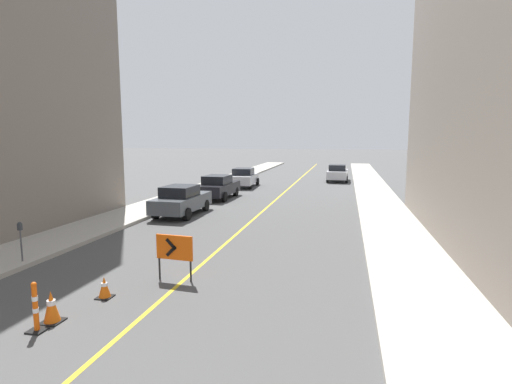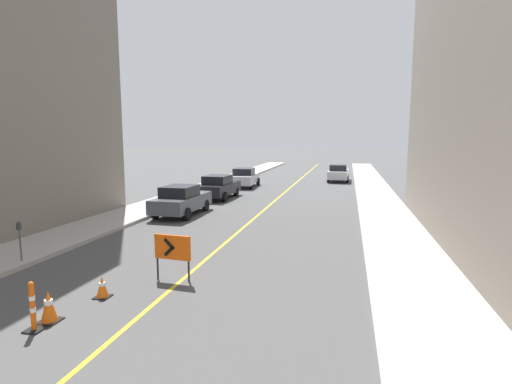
{
  "view_description": "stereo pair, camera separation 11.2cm",
  "coord_description": "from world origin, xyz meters",
  "px_view_note": "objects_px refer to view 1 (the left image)",
  "views": [
    {
      "loc": [
        4.48,
        2.2,
        4.09
      ],
      "look_at": [
        -0.51,
        24.34,
        1.0
      ],
      "focal_mm": 28.0,
      "sensor_mm": 36.0,
      "label": 1
    },
    {
      "loc": [
        4.59,
        2.23,
        4.09
      ],
      "look_at": [
        -0.51,
        24.34,
        1.0
      ],
      "focal_mm": 28.0,
      "sensor_mm": 36.0,
      "label": 2
    }
  ],
  "objects_px": {
    "parked_car_curb_far": "(244,177)",
    "traffic_cone_farthest": "(104,287)",
    "parked_car_curb_near": "(181,200)",
    "arrow_barricade_primary": "(174,249)",
    "delineator_post_rear": "(36,310)",
    "parked_car_opposite_side": "(337,173)",
    "parked_car_curb_mid": "(218,187)",
    "traffic_cone_fifth": "(51,307)",
    "parking_meter_near_curb": "(20,233)"
  },
  "relations": [
    {
      "from": "traffic_cone_fifth",
      "to": "parked_car_curb_far",
      "type": "relative_size",
      "value": 0.16
    },
    {
      "from": "arrow_barricade_primary",
      "to": "parked_car_curb_far",
      "type": "bearing_deg",
      "value": 104.08
    },
    {
      "from": "parked_car_curb_near",
      "to": "parked_car_curb_mid",
      "type": "relative_size",
      "value": 0.99
    },
    {
      "from": "arrow_barricade_primary",
      "to": "parked_car_curb_mid",
      "type": "height_order",
      "value": "parked_car_curb_mid"
    },
    {
      "from": "parked_car_curb_far",
      "to": "parked_car_curb_mid",
      "type": "bearing_deg",
      "value": -94.26
    },
    {
      "from": "parked_car_curb_far",
      "to": "traffic_cone_farthest",
      "type": "bearing_deg",
      "value": -87.67
    },
    {
      "from": "traffic_cone_farthest",
      "to": "parked_car_opposite_side",
      "type": "height_order",
      "value": "parked_car_opposite_side"
    },
    {
      "from": "traffic_cone_fifth",
      "to": "traffic_cone_farthest",
      "type": "height_order",
      "value": "traffic_cone_fifth"
    },
    {
      "from": "delineator_post_rear",
      "to": "parking_meter_near_curb",
      "type": "bearing_deg",
      "value": 135.73
    },
    {
      "from": "parked_car_curb_far",
      "to": "parked_car_opposite_side",
      "type": "height_order",
      "value": "same"
    },
    {
      "from": "parked_car_curb_near",
      "to": "parking_meter_near_curb",
      "type": "height_order",
      "value": "parked_car_curb_near"
    },
    {
      "from": "delineator_post_rear",
      "to": "parking_meter_near_curb",
      "type": "height_order",
      "value": "parking_meter_near_curb"
    },
    {
      "from": "delineator_post_rear",
      "to": "parked_car_curb_mid",
      "type": "xyz_separation_m",
      "value": [
        -2.09,
        18.75,
        0.33
      ]
    },
    {
      "from": "delineator_post_rear",
      "to": "parking_meter_near_curb",
      "type": "relative_size",
      "value": 0.84
    },
    {
      "from": "arrow_barricade_primary",
      "to": "parked_car_opposite_side",
      "type": "relative_size",
      "value": 0.31
    },
    {
      "from": "arrow_barricade_primary",
      "to": "parked_car_curb_far",
      "type": "height_order",
      "value": "parked_car_curb_far"
    },
    {
      "from": "parking_meter_near_curb",
      "to": "parked_car_curb_mid",
      "type": "bearing_deg",
      "value": 83.74
    },
    {
      "from": "traffic_cone_farthest",
      "to": "delineator_post_rear",
      "type": "relative_size",
      "value": 0.51
    },
    {
      "from": "arrow_barricade_primary",
      "to": "delineator_post_rear",
      "type": "bearing_deg",
      "value": -109.49
    },
    {
      "from": "parked_car_opposite_side",
      "to": "parking_meter_near_curb",
      "type": "distance_m",
      "value": 29.42
    },
    {
      "from": "parked_car_opposite_side",
      "to": "parked_car_curb_far",
      "type": "bearing_deg",
      "value": -139.19
    },
    {
      "from": "traffic_cone_fifth",
      "to": "parked_car_curb_near",
      "type": "bearing_deg",
      "value": 100.05
    },
    {
      "from": "traffic_cone_fifth",
      "to": "parked_car_curb_far",
      "type": "xyz_separation_m",
      "value": [
        -1.99,
        24.93,
        0.44
      ]
    },
    {
      "from": "traffic_cone_fifth",
      "to": "parking_meter_near_curb",
      "type": "xyz_separation_m",
      "value": [
        -3.75,
        3.21,
        0.71
      ]
    },
    {
      "from": "traffic_cone_farthest",
      "to": "parked_car_curb_near",
      "type": "relative_size",
      "value": 0.13
    },
    {
      "from": "parked_car_curb_near",
      "to": "parked_car_opposite_side",
      "type": "height_order",
      "value": "same"
    },
    {
      "from": "parked_car_opposite_side",
      "to": "parking_meter_near_curb",
      "type": "xyz_separation_m",
      "value": [
        -9.3,
        -27.91,
        0.27
      ]
    },
    {
      "from": "parked_car_opposite_side",
      "to": "traffic_cone_farthest",
      "type": "bearing_deg",
      "value": -98.53
    },
    {
      "from": "traffic_cone_farthest",
      "to": "parked_car_curb_mid",
      "type": "xyz_separation_m",
      "value": [
        -2.44,
        16.82,
        0.52
      ]
    },
    {
      "from": "traffic_cone_fifth",
      "to": "parked_car_curb_mid",
      "type": "bearing_deg",
      "value": 96.53
    },
    {
      "from": "parked_car_curb_near",
      "to": "parked_car_curb_far",
      "type": "height_order",
      "value": "same"
    },
    {
      "from": "parked_car_curb_near",
      "to": "parked_car_curb_far",
      "type": "relative_size",
      "value": 0.99
    },
    {
      "from": "parked_car_curb_mid",
      "to": "parked_car_curb_far",
      "type": "distance_m",
      "value": 6.63
    },
    {
      "from": "parked_car_curb_mid",
      "to": "parking_meter_near_curb",
      "type": "xyz_separation_m",
      "value": [
        -1.66,
        -15.1,
        0.27
      ]
    },
    {
      "from": "traffic_cone_farthest",
      "to": "delineator_post_rear",
      "type": "bearing_deg",
      "value": -100.29
    },
    {
      "from": "traffic_cone_fifth",
      "to": "parked_car_curb_mid",
      "type": "distance_m",
      "value": 18.43
    },
    {
      "from": "delineator_post_rear",
      "to": "parked_car_curb_mid",
      "type": "relative_size",
      "value": 0.25
    },
    {
      "from": "parked_car_curb_near",
      "to": "parked_car_curb_far",
      "type": "xyz_separation_m",
      "value": [
        0.19,
        12.62,
        0.0
      ]
    },
    {
      "from": "traffic_cone_farthest",
      "to": "parking_meter_near_curb",
      "type": "height_order",
      "value": "parking_meter_near_curb"
    },
    {
      "from": "parked_car_curb_near",
      "to": "parked_car_curb_mid",
      "type": "height_order",
      "value": "same"
    },
    {
      "from": "parked_car_curb_mid",
      "to": "parked_car_curb_far",
      "type": "height_order",
      "value": "same"
    },
    {
      "from": "parked_car_curb_near",
      "to": "parked_car_opposite_side",
      "type": "xyz_separation_m",
      "value": [
        7.73,
        18.81,
        0.0
      ]
    },
    {
      "from": "traffic_cone_fifth",
      "to": "delineator_post_rear",
      "type": "xyz_separation_m",
      "value": [
        -0.01,
        -0.44,
        0.11
      ]
    },
    {
      "from": "traffic_cone_farthest",
      "to": "parked_car_curb_mid",
      "type": "distance_m",
      "value": 17.0
    },
    {
      "from": "parked_car_curb_near",
      "to": "parking_meter_near_curb",
      "type": "bearing_deg",
      "value": -98.52
    },
    {
      "from": "parked_car_curb_far",
      "to": "parked_car_curb_near",
      "type": "bearing_deg",
      "value": -94.21
    },
    {
      "from": "parked_car_curb_mid",
      "to": "parking_meter_near_curb",
      "type": "bearing_deg",
      "value": -93.84
    },
    {
      "from": "traffic_cone_farthest",
      "to": "parked_car_curb_far",
      "type": "bearing_deg",
      "value": 95.67
    },
    {
      "from": "arrow_barricade_primary",
      "to": "parked_car_curb_near",
      "type": "height_order",
      "value": "parked_car_curb_near"
    },
    {
      "from": "traffic_cone_fifth",
      "to": "traffic_cone_farthest",
      "type": "bearing_deg",
      "value": 77.19
    }
  ]
}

